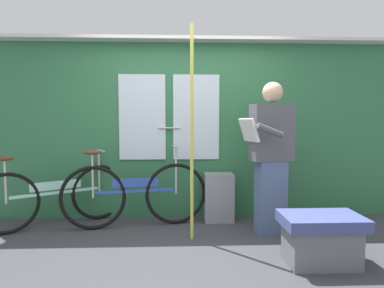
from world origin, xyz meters
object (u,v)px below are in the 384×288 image
Objects in this scene: bicycle_near_door at (56,196)px; passenger_reading_newspaper at (271,154)px; trash_bin_by_wall at (219,197)px; bench_seat_corner at (321,238)px; handrail_pole at (192,134)px; bicycle_leaning_behind at (135,194)px.

passenger_reading_newspaper reaches higher than bicycle_near_door.
bicycle_near_door is at bearing -20.09° from passenger_reading_newspaper.
bench_seat_corner is at bearing -59.37° from trash_bin_by_wall.
passenger_reading_newspaper is at bearing 106.34° from bench_seat_corner.
passenger_reading_newspaper is at bearing -38.19° from bicycle_near_door.
trash_bin_by_wall is at bearing -26.41° from bicycle_near_door.
handrail_pole is (-0.37, -0.62, 0.84)m from trash_bin_by_wall.
handrail_pole is (0.67, -0.43, 0.74)m from bicycle_leaning_behind.
trash_bin_by_wall is 0.27× the size of handrail_pole.
passenger_reading_newspaper is at bearing 9.01° from handrail_pole.
bicycle_near_door is 0.89× the size of bicycle_leaning_behind.
bicycle_leaning_behind is 2.10m from bench_seat_corner.
passenger_reading_newspaper is 2.44× the size of bench_seat_corner.
bicycle_leaning_behind reaches higher than trash_bin_by_wall.
trash_bin_by_wall is (-0.52, 0.48, -0.60)m from passenger_reading_newspaper.
bicycle_leaning_behind is 1.01× the size of passenger_reading_newspaper.
handrail_pole is 3.26× the size of bench_seat_corner.
bicycle_near_door is 1.86m from handrail_pole.
trash_bin_by_wall is at bearing -55.12° from passenger_reading_newspaper.
handrail_pole reaches higher than bicycle_leaning_behind.
bench_seat_corner is at bearing -30.23° from handrail_pole.
handrail_pole reaches higher than passenger_reading_newspaper.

